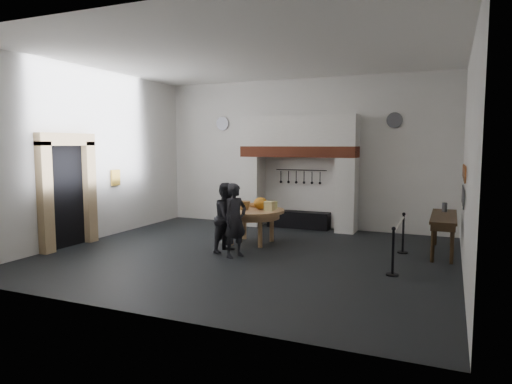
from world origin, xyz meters
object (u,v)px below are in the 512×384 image
at_px(barrier_post_near, 393,253).
at_px(iron_range, 298,220).
at_px(barrier_post_far, 403,234).
at_px(side_table, 444,217).
at_px(visitor_near, 235,220).
at_px(visitor_far, 227,217).
at_px(work_table, 252,211).

bearing_deg(barrier_post_near, iron_range, 128.12).
bearing_deg(iron_range, barrier_post_far, -33.33).
height_order(side_table, barrier_post_far, same).
bearing_deg(visitor_near, barrier_post_near, -67.96).
height_order(visitor_far, barrier_post_near, visitor_far).
bearing_deg(side_table, work_table, -171.00).
height_order(work_table, side_table, side_table).
xyz_separation_m(visitor_near, barrier_post_near, (3.43, -0.12, -0.38)).
bearing_deg(barrier_post_near, barrier_post_far, 90.00).
bearing_deg(visitor_near, visitor_far, 69.06).
bearing_deg(barrier_post_near, visitor_far, 172.25).
xyz_separation_m(iron_range, visitor_near, (-0.19, -4.01, 0.58)).
height_order(visitor_near, visitor_far, visitor_near).
bearing_deg(work_table, barrier_post_far, 6.33).
distance_m(iron_range, barrier_post_near, 5.25).
xyz_separation_m(work_table, visitor_near, (0.24, -1.47, -0.01)).
bearing_deg(visitor_near, side_table, -38.92).
height_order(visitor_far, side_table, visitor_far).
bearing_deg(visitor_far, barrier_post_far, -58.31).
distance_m(work_table, visitor_far, 1.08).
bearing_deg(work_table, visitor_far, -98.48).
xyz_separation_m(side_table, barrier_post_far, (-0.86, -0.31, -0.42)).
xyz_separation_m(barrier_post_near, barrier_post_far, (0.00, 2.00, 0.00)).
bearing_deg(visitor_far, work_table, 2.12).
distance_m(work_table, side_table, 4.59).
bearing_deg(barrier_post_far, iron_range, 146.67).
bearing_deg(iron_range, work_table, -99.67).
distance_m(visitor_near, barrier_post_far, 3.93).
distance_m(visitor_near, visitor_far, 0.57).
height_order(iron_range, work_table, work_table).
relative_size(barrier_post_near, barrier_post_far, 1.00).
bearing_deg(visitor_far, iron_range, 1.28).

